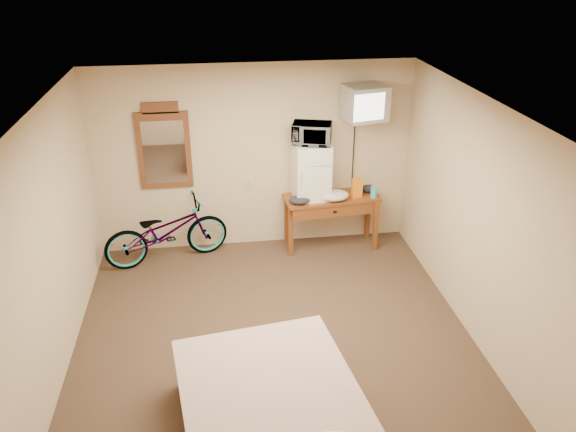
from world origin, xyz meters
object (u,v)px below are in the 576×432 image
(crt_television, at_px, (365,103))
(bicycle, at_px, (166,231))
(microwave, at_px, (312,133))
(bed, at_px, (275,426))
(wall_mirror, at_px, (164,147))
(blue_cup, at_px, (374,192))
(desk, at_px, (332,206))
(mini_fridge, at_px, (311,171))

(crt_television, height_order, bicycle, crt_television)
(microwave, xyz_separation_m, bed, (-0.90, -3.44, -1.34))
(bicycle, distance_m, bed, 3.49)
(microwave, xyz_separation_m, wall_mirror, (-1.88, 0.21, -0.17))
(bicycle, bearing_deg, bed, -178.46)
(microwave, height_order, bed, microwave)
(blue_cup, distance_m, crt_television, 1.21)
(desk, distance_m, wall_mirror, 2.33)
(wall_mirror, distance_m, bicycle, 1.09)
(mini_fridge, relative_size, blue_cup, 4.94)
(mini_fridge, relative_size, wall_mirror, 0.66)
(microwave, bearing_deg, mini_fridge, -107.74)
(desk, distance_m, mini_fridge, 0.58)
(blue_cup, xyz_separation_m, bed, (-1.73, -3.32, -0.53))
(mini_fridge, xyz_separation_m, bed, (-0.90, -3.44, -0.83))
(wall_mirror, height_order, bicycle, wall_mirror)
(bed, bearing_deg, microwave, 75.37)
(blue_cup, bearing_deg, bicycle, 179.69)
(desk, relative_size, wall_mirror, 1.14)
(mini_fridge, xyz_separation_m, bicycle, (-1.93, -0.11, -0.70))
(blue_cup, distance_m, wall_mirror, 2.80)
(wall_mirror, height_order, bed, wall_mirror)
(wall_mirror, xyz_separation_m, bed, (0.98, -3.65, -1.17))
(crt_television, height_order, wall_mirror, crt_television)
(wall_mirror, relative_size, bed, 0.55)
(mini_fridge, distance_m, blue_cup, 0.89)
(desk, height_order, wall_mirror, wall_mirror)
(desk, bearing_deg, microwave, 168.12)
(blue_cup, relative_size, bicycle, 0.09)
(microwave, relative_size, crt_television, 0.77)
(desk, height_order, mini_fridge, mini_fridge)
(desk, xyz_separation_m, bed, (-1.18, -3.38, -0.32))
(crt_television, bearing_deg, wall_mirror, 174.33)
(bicycle, bearing_deg, blue_cup, -105.92)
(microwave, bearing_deg, bed, -88.70)
(blue_cup, xyz_separation_m, wall_mirror, (-2.71, 0.34, 0.64))
(mini_fridge, xyz_separation_m, microwave, (0.00, 0.00, 0.51))
(mini_fridge, distance_m, wall_mirror, 1.92)
(mini_fridge, bearing_deg, bicycle, -176.67)
(mini_fridge, bearing_deg, wall_mirror, 173.57)
(microwave, height_order, blue_cup, microwave)
(microwave, xyz_separation_m, crt_television, (0.66, -0.04, 0.38))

